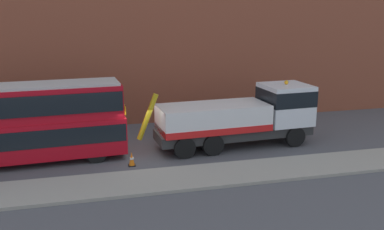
# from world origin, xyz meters

# --- Properties ---
(ground_plane) EXTENTS (120.00, 120.00, 0.00)m
(ground_plane) POSITION_xyz_m (0.00, 0.00, 0.00)
(ground_plane) COLOR #4C4C51
(near_kerb) EXTENTS (60.00, 2.80, 0.15)m
(near_kerb) POSITION_xyz_m (0.00, -4.20, 0.07)
(near_kerb) COLOR gray
(near_kerb) RESTS_ON ground_plane
(building_facade) EXTENTS (60.00, 1.50, 16.00)m
(building_facade) POSITION_xyz_m (0.00, 6.81, 8.07)
(building_facade) COLOR brown
(building_facade) RESTS_ON ground_plane
(recovery_tow_truck) EXTENTS (10.21, 3.18, 3.67)m
(recovery_tow_truck) POSITION_xyz_m (5.84, -0.02, 1.76)
(recovery_tow_truck) COLOR #2D2D2D
(recovery_tow_truck) RESTS_ON ground_plane
(double_decker_bus) EXTENTS (11.15, 3.22, 4.06)m
(double_decker_bus) POSITION_xyz_m (-6.36, -0.05, 2.23)
(double_decker_bus) COLOR #B70C19
(double_decker_bus) RESTS_ON ground_plane
(traffic_cone_near_bus) EXTENTS (0.36, 0.36, 0.72)m
(traffic_cone_near_bus) POSITION_xyz_m (-0.70, -1.81, 0.34)
(traffic_cone_near_bus) COLOR orange
(traffic_cone_near_bus) RESTS_ON ground_plane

